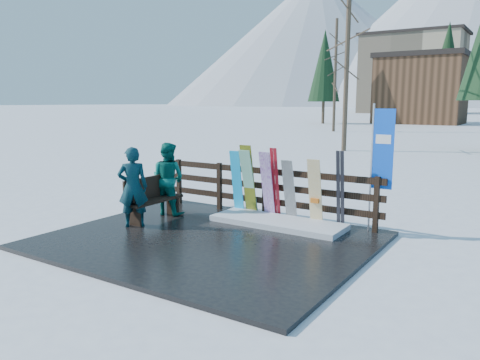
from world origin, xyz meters
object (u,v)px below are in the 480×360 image
Objects in this scene: snowboard_4 at (289,191)px; person_front at (133,187)px; snowboard_5 at (315,193)px; snowboard_1 at (249,183)px; bench at (152,197)px; person_back at (168,179)px; rental_flag at (380,154)px; snowboard_0 at (237,182)px; snowboard_2 at (249,181)px; snowboard_3 at (267,185)px.

person_front is at bearing -140.68° from snowboard_4.
snowboard_5 is 3.86m from person_front.
snowboard_1 is 2.64m from person_front.
person_back is at bearing 94.27° from bench.
person_front is 1.25m from person_back.
snowboard_5 is 0.87× the size of person_back.
bench is 0.58× the size of rental_flag.
rental_flag reaches higher than bench.
snowboard_0 is at bearing -175.25° from rental_flag.
snowboard_2 is 0.50m from snowboard_3.
snowboard_0 reaches higher than bench.
person_front is at bearing -82.99° from bench.
bench is at bearing -131.62° from snowboard_0.
bench is 0.88× the size of person_front.
snowboard_1 is 0.94× the size of person_front.
bench is at bearing -145.30° from snowboard_3.
snowboard_1 is at bearing 180.00° from snowboard_4.
snowboard_0 is 0.90× the size of snowboard_2.
snowboard_2 is 0.99× the size of person_back.
snowboard_5 is at bearing -167.93° from rental_flag.
person_front is (-2.61, -2.14, 0.16)m from snowboard_4.
snowboard_5 reaches higher than snowboard_4.
snowboard_0 is 0.82m from snowboard_3.
snowboard_1 is 0.95× the size of snowboard_2.
snowboard_3 reaches higher than bench.
person_front reaches higher than person_back.
snowboard_3 is at bearing -0.00° from snowboard_1.
rental_flag is (4.56, 1.75, 1.09)m from bench.
snowboard_1 is at bearing -170.10° from person_front.
rental_flag is (3.25, 0.27, 0.85)m from snowboard_0.
bench is at bearing -137.96° from snowboard_1.
snowboard_0 is 1.04× the size of snowboard_5.
snowboard_1 reaches higher than snowboard_3.
rental_flag reaches higher than snowboard_3.
snowboard_3 is at bearing -0.00° from snowboard_2.
person_back is at bearing -165.10° from snowboard_5.
person_front reaches higher than snowboard_2.
snowboard_1 is 0.62× the size of rental_flag.
bench is 1.02× the size of snowboard_5.
snowboard_0 is at bearing -180.00° from snowboard_4.
snowboard_1 is 1.66m from snowboard_5.
rental_flag is (1.26, 0.27, 0.88)m from snowboard_5.
bench is 2.60m from snowboard_3.
rental_flag is 1.53× the size of person_back.
snowboard_4 is 0.97× the size of snowboard_5.
bench is at bearing -159.07° from rental_flag.
snowboard_0 is 1.07× the size of snowboard_4.
snowboard_1 is 3.05m from rental_flag.
snowboard_3 is 2.96m from person_front.
person_front reaches higher than snowboard_1.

